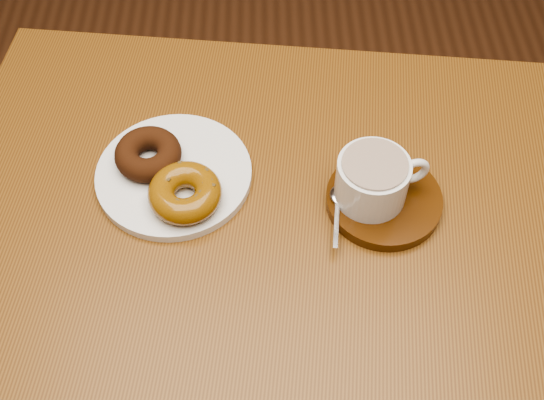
{
  "coord_description": "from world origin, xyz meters",
  "views": [
    {
      "loc": [
        -0.07,
        -0.21,
        1.59
      ],
      "look_at": [
        -0.06,
        0.33,
        0.85
      ],
      "focal_mm": 45.0,
      "sensor_mm": 36.0,
      "label": 1
    }
  ],
  "objects_px": {
    "cafe_table": "(259,259)",
    "coffee_cup": "(373,179)",
    "saucer": "(384,200)",
    "donut_plate": "(174,174)"
  },
  "relations": [
    {
      "from": "donut_plate",
      "to": "saucer",
      "type": "distance_m",
      "value": 0.29
    },
    {
      "from": "cafe_table",
      "to": "coffee_cup",
      "type": "distance_m",
      "value": 0.24
    },
    {
      "from": "cafe_table",
      "to": "coffee_cup",
      "type": "xyz_separation_m",
      "value": [
        0.15,
        0.01,
        0.18
      ]
    },
    {
      "from": "cafe_table",
      "to": "saucer",
      "type": "relative_size",
      "value": 6.07
    },
    {
      "from": "donut_plate",
      "to": "coffee_cup",
      "type": "height_order",
      "value": "coffee_cup"
    },
    {
      "from": "donut_plate",
      "to": "coffee_cup",
      "type": "relative_size",
      "value": 1.72
    },
    {
      "from": "cafe_table",
      "to": "saucer",
      "type": "xyz_separation_m",
      "value": [
        0.17,
        0.01,
        0.14
      ]
    },
    {
      "from": "saucer",
      "to": "coffee_cup",
      "type": "relative_size",
      "value": 1.24
    },
    {
      "from": "cafe_table",
      "to": "coffee_cup",
      "type": "relative_size",
      "value": 7.53
    },
    {
      "from": "donut_plate",
      "to": "coffee_cup",
      "type": "bearing_deg",
      "value": -9.81
    }
  ]
}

